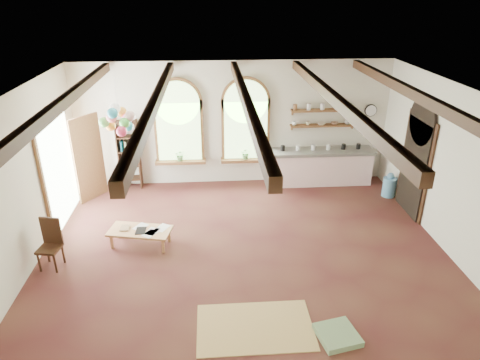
{
  "coord_description": "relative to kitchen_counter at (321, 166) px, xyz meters",
  "views": [
    {
      "loc": [
        -0.61,
        -7.06,
        4.85
      ],
      "look_at": [
        -0.05,
        0.6,
        1.34
      ],
      "focal_mm": 32.0,
      "sensor_mm": 36.0,
      "label": 1
    }
  ],
  "objects": [
    {
      "name": "floor",
      "position": [
        -2.3,
        -3.2,
        -0.48
      ],
      "size": [
        8.0,
        8.0,
        0.0
      ],
      "primitive_type": "plane",
      "color": "#552F23",
      "rests_on": "ground"
    },
    {
      "name": "ceiling_beams",
      "position": [
        -2.3,
        -3.2,
        2.62
      ],
      "size": [
        6.2,
        6.8,
        0.18
      ],
      "primitive_type": null,
      "color": "#331C10",
      "rests_on": "ceiling"
    },
    {
      "name": "window_left",
      "position": [
        -3.7,
        0.23,
        1.16
      ],
      "size": [
        1.3,
        0.28,
        2.2
      ],
      "color": "brown",
      "rests_on": "floor"
    },
    {
      "name": "window_right",
      "position": [
        -2.0,
        0.23,
        1.16
      ],
      "size": [
        1.3,
        0.28,
        2.2
      ],
      "color": "brown",
      "rests_on": "floor"
    },
    {
      "name": "left_doorway",
      "position": [
        -6.25,
        -1.4,
        0.67
      ],
      "size": [
        0.1,
        1.9,
        2.5
      ],
      "primitive_type": "cube",
      "color": "brown",
      "rests_on": "floor"
    },
    {
      "name": "right_doorway",
      "position": [
        1.65,
        -1.7,
        0.62
      ],
      "size": [
        0.1,
        1.3,
        2.4
      ],
      "primitive_type": "cube",
      "color": "black",
      "rests_on": "floor"
    },
    {
      "name": "kitchen_counter",
      "position": [
        0.0,
        0.0,
        0.0
      ],
      "size": [
        2.68,
        0.62,
        0.94
      ],
      "color": "white",
      "rests_on": "floor"
    },
    {
      "name": "wall_shelf_lower",
      "position": [
        0.0,
        0.18,
        1.07
      ],
      "size": [
        1.7,
        0.24,
        0.04
      ],
      "primitive_type": "cube",
      "color": "brown",
      "rests_on": "wall_back"
    },
    {
      "name": "wall_shelf_upper",
      "position": [
        0.0,
        0.18,
        1.47
      ],
      "size": [
        1.7,
        0.24,
        0.04
      ],
      "primitive_type": "cube",
      "color": "brown",
      "rests_on": "wall_back"
    },
    {
      "name": "wall_clock",
      "position": [
        1.25,
        0.25,
        1.42
      ],
      "size": [
        0.32,
        0.04,
        0.32
      ],
      "primitive_type": "cylinder",
      "rotation": [
        1.57,
        0.0,
        0.0
      ],
      "color": "black",
      "rests_on": "wall_back"
    },
    {
      "name": "bookshelf",
      "position": [
        -5.0,
        0.12,
        0.42
      ],
      "size": [
        0.53,
        0.32,
        1.8
      ],
      "color": "#331C10",
      "rests_on": "floor"
    },
    {
      "name": "coffee_table",
      "position": [
        -4.39,
        -2.72,
        -0.16
      ],
      "size": [
        1.33,
        0.82,
        0.35
      ],
      "color": "tan",
      "rests_on": "floor"
    },
    {
      "name": "side_chair",
      "position": [
        -5.95,
        -3.33,
        -0.2
      ],
      "size": [
        0.45,
        0.45,
        0.97
      ],
      "color": "#331C10",
      "rests_on": "floor"
    },
    {
      "name": "floor_mat",
      "position": [
        -2.31,
        -5.2,
        -0.47
      ],
      "size": [
        1.8,
        1.11,
        0.02
      ],
      "primitive_type": "cube",
      "rotation": [
        0.0,
        0.0,
        -0.0
      ],
      "color": "tan",
      "rests_on": "floor"
    },
    {
      "name": "floor_cushion",
      "position": [
        -1.09,
        -5.5,
        -0.43
      ],
      "size": [
        0.68,
        0.68,
        0.1
      ],
      "primitive_type": "cube",
      "rotation": [
        0.0,
        0.0,
        0.21
      ],
      "color": "#6D8B60",
      "rests_on": "floor"
    },
    {
      "name": "water_jug_a",
      "position": [
        0.8,
        0.0,
        -0.25
      ],
      "size": [
        0.27,
        0.27,
        0.53
      ],
      "color": "#5790BB",
      "rests_on": "floor"
    },
    {
      "name": "water_jug_b",
      "position": [
        1.52,
        -0.9,
        -0.2
      ],
      "size": [
        0.33,
        0.33,
        0.63
      ],
      "color": "#5790BB",
      "rests_on": "floor"
    },
    {
      "name": "balloon_cluster",
      "position": [
        -4.78,
        -1.6,
        1.86
      ],
      "size": [
        0.75,
        0.82,
        1.14
      ],
      "color": "silver",
      "rests_on": "floor"
    },
    {
      "name": "table_book",
      "position": [
        -4.78,
        -2.63,
        -0.11
      ],
      "size": [
        0.19,
        0.26,
        0.02
      ],
      "primitive_type": "imported",
      "rotation": [
        0.0,
        0.0,
        -0.03
      ],
      "color": "olive",
      "rests_on": "coffee_table"
    },
    {
      "name": "tablet",
      "position": [
        -4.36,
        -2.76,
        -0.12
      ],
      "size": [
        0.2,
        0.29,
        0.01
      ],
      "primitive_type": "cube",
      "rotation": [
        0.0,
        0.0,
        -0.01
      ],
      "color": "black",
      "rests_on": "coffee_table"
    },
    {
      "name": "potted_plant_left",
      "position": [
        -3.7,
        0.12,
        0.37
      ],
      "size": [
        0.27,
        0.23,
        0.3
      ],
      "primitive_type": "imported",
      "color": "#598C4C",
      "rests_on": "window_left"
    },
    {
      "name": "potted_plant_right",
      "position": [
        -2.0,
        0.12,
        0.37
      ],
      "size": [
        0.27,
        0.23,
        0.3
      ],
      "primitive_type": "imported",
      "color": "#598C4C",
      "rests_on": "window_right"
    },
    {
      "name": "shelf_cup_a",
      "position": [
        -0.75,
        0.18,
        1.14
      ],
      "size": [
        0.12,
        0.1,
        0.1
      ],
      "primitive_type": "imported",
      "color": "white",
      "rests_on": "wall_shelf_lower"
    },
    {
      "name": "shelf_cup_b",
      "position": [
        -0.4,
        0.18,
        1.14
      ],
      "size": [
        0.1,
        0.1,
        0.09
      ],
      "primitive_type": "imported",
      "color": "beige",
      "rests_on": "wall_shelf_lower"
    },
    {
      "name": "shelf_bowl_a",
      "position": [
        -0.05,
        0.18,
        1.12
      ],
      "size": [
        0.22,
        0.22,
        0.05
      ],
      "primitive_type": "imported",
      "color": "beige",
      "rests_on": "wall_shelf_lower"
    },
    {
      "name": "shelf_bowl_b",
      "position": [
        0.3,
        0.18,
        1.12
      ],
      "size": [
        0.2,
        0.2,
        0.06
      ],
      "primitive_type": "imported",
      "color": "#8C664C",
      "rests_on": "wall_shelf_lower"
    },
    {
      "name": "shelf_vase",
      "position": [
        0.65,
        0.18,
        1.19
      ],
      "size": [
        0.18,
        0.18,
        0.19
      ],
      "primitive_type": "imported",
      "color": "slate",
      "rests_on": "wall_shelf_lower"
    }
  ]
}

